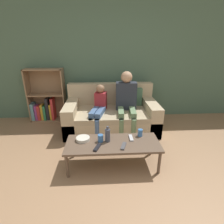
{
  "coord_description": "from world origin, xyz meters",
  "views": [
    {
      "loc": [
        -0.15,
        -1.31,
        1.65
      ],
      "look_at": [
        -0.0,
        1.32,
        0.59
      ],
      "focal_mm": 28.0,
      "sensor_mm": 36.0,
      "label": 1
    }
  ],
  "objects_px": {
    "couch": "(112,115)",
    "cup_far": "(140,133)",
    "cup_near": "(100,138)",
    "coffee_table": "(113,145)",
    "person_child": "(99,108)",
    "person_adult": "(126,98)",
    "bottle": "(108,135)",
    "snack_bowl": "(83,139)",
    "tv_remote_1": "(124,146)",
    "bookshelf": "(46,101)",
    "tv_remote_2": "(97,147)",
    "tv_remote_0": "(131,138)"
  },
  "relations": [
    {
      "from": "person_adult",
      "to": "cup_far",
      "type": "height_order",
      "value": "person_adult"
    },
    {
      "from": "person_child",
      "to": "tv_remote_0",
      "type": "relative_size",
      "value": 5.32
    },
    {
      "from": "cup_far",
      "to": "snack_bowl",
      "type": "distance_m",
      "value": 0.83
    },
    {
      "from": "cup_near",
      "to": "bookshelf",
      "type": "bearing_deg",
      "value": 126.07
    },
    {
      "from": "couch",
      "to": "tv_remote_1",
      "type": "distance_m",
      "value": 1.31
    },
    {
      "from": "couch",
      "to": "bottle",
      "type": "xyz_separation_m",
      "value": [
        -0.12,
        -1.15,
        0.19
      ]
    },
    {
      "from": "bookshelf",
      "to": "coffee_table",
      "type": "relative_size",
      "value": 0.89
    },
    {
      "from": "cup_near",
      "to": "bottle",
      "type": "bearing_deg",
      "value": 0.64
    },
    {
      "from": "bookshelf",
      "to": "bottle",
      "type": "relative_size",
      "value": 4.99
    },
    {
      "from": "coffee_table",
      "to": "cup_near",
      "type": "height_order",
      "value": "cup_near"
    },
    {
      "from": "bookshelf",
      "to": "cup_far",
      "type": "bearing_deg",
      "value": -40.76
    },
    {
      "from": "tv_remote_2",
      "to": "bottle",
      "type": "xyz_separation_m",
      "value": [
        0.14,
        0.16,
        0.09
      ]
    },
    {
      "from": "tv_remote_0",
      "to": "snack_bowl",
      "type": "bearing_deg",
      "value": -179.54
    },
    {
      "from": "person_adult",
      "to": "bottle",
      "type": "height_order",
      "value": "person_adult"
    },
    {
      "from": "bookshelf",
      "to": "tv_remote_2",
      "type": "distance_m",
      "value": 2.17
    },
    {
      "from": "cup_near",
      "to": "bottle",
      "type": "relative_size",
      "value": 0.45
    },
    {
      "from": "person_child",
      "to": "coffee_table",
      "type": "bearing_deg",
      "value": -64.93
    },
    {
      "from": "tv_remote_1",
      "to": "cup_near",
      "type": "bearing_deg",
      "value": 171.36
    },
    {
      "from": "couch",
      "to": "tv_remote_0",
      "type": "relative_size",
      "value": 10.41
    },
    {
      "from": "coffee_table",
      "to": "snack_bowl",
      "type": "height_order",
      "value": "snack_bowl"
    },
    {
      "from": "person_adult",
      "to": "coffee_table",
      "type": "bearing_deg",
      "value": -102.97
    },
    {
      "from": "tv_remote_1",
      "to": "tv_remote_2",
      "type": "distance_m",
      "value": 0.34
    },
    {
      "from": "tv_remote_0",
      "to": "tv_remote_1",
      "type": "relative_size",
      "value": 0.96
    },
    {
      "from": "coffee_table",
      "to": "cup_near",
      "type": "distance_m",
      "value": 0.19
    },
    {
      "from": "couch",
      "to": "person_adult",
      "type": "distance_m",
      "value": 0.48
    },
    {
      "from": "couch",
      "to": "coffee_table",
      "type": "distance_m",
      "value": 1.19
    },
    {
      "from": "coffee_table",
      "to": "tv_remote_1",
      "type": "xyz_separation_m",
      "value": [
        0.13,
        -0.11,
        0.04
      ]
    },
    {
      "from": "person_adult",
      "to": "snack_bowl",
      "type": "relative_size",
      "value": 6.05
    },
    {
      "from": "coffee_table",
      "to": "person_child",
      "type": "bearing_deg",
      "value": 101.28
    },
    {
      "from": "tv_remote_0",
      "to": "cup_near",
      "type": "bearing_deg",
      "value": -173.26
    },
    {
      "from": "person_adult",
      "to": "person_child",
      "type": "height_order",
      "value": "person_adult"
    },
    {
      "from": "cup_near",
      "to": "cup_far",
      "type": "relative_size",
      "value": 0.96
    },
    {
      "from": "couch",
      "to": "coffee_table",
      "type": "height_order",
      "value": "couch"
    },
    {
      "from": "cup_near",
      "to": "cup_far",
      "type": "bearing_deg",
      "value": 11.65
    },
    {
      "from": "person_child",
      "to": "tv_remote_1",
      "type": "xyz_separation_m",
      "value": [
        0.34,
        -1.13,
        -0.12
      ]
    },
    {
      "from": "person_adult",
      "to": "bottle",
      "type": "relative_size",
      "value": 5.01
    },
    {
      "from": "person_adult",
      "to": "tv_remote_0",
      "type": "xyz_separation_m",
      "value": [
        -0.06,
        -1.01,
        -0.28
      ]
    },
    {
      "from": "coffee_table",
      "to": "snack_bowl",
      "type": "relative_size",
      "value": 6.75
    },
    {
      "from": "cup_far",
      "to": "bottle",
      "type": "height_order",
      "value": "bottle"
    },
    {
      "from": "person_adult",
      "to": "bottle",
      "type": "bearing_deg",
      "value": -106.93
    },
    {
      "from": "couch",
      "to": "bookshelf",
      "type": "xyz_separation_m",
      "value": [
        -1.43,
        0.51,
        0.16
      ]
    },
    {
      "from": "coffee_table",
      "to": "bottle",
      "type": "distance_m",
      "value": 0.15
    },
    {
      "from": "person_child",
      "to": "cup_far",
      "type": "distance_m",
      "value": 1.06
    },
    {
      "from": "person_adult",
      "to": "person_child",
      "type": "bearing_deg",
      "value": -168.47
    },
    {
      "from": "person_child",
      "to": "tv_remote_0",
      "type": "distance_m",
      "value": 1.05
    },
    {
      "from": "couch",
      "to": "cup_far",
      "type": "xyz_separation_m",
      "value": [
        0.36,
        -1.03,
        0.15
      ]
    },
    {
      "from": "coffee_table",
      "to": "bottle",
      "type": "relative_size",
      "value": 5.59
    },
    {
      "from": "bookshelf",
      "to": "person_adult",
      "type": "height_order",
      "value": "person_adult"
    },
    {
      "from": "person_child",
      "to": "tv_remote_0",
      "type": "bearing_deg",
      "value": -49.51
    },
    {
      "from": "coffee_table",
      "to": "cup_far",
      "type": "bearing_deg",
      "value": 21.24
    }
  ]
}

